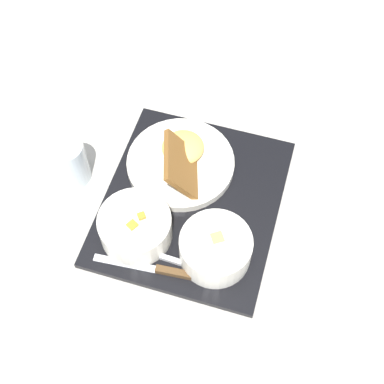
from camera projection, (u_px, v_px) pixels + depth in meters
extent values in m
plane|color=#ADA89E|center=(192.00, 204.00, 1.02)|extent=(4.00, 4.00, 0.00)
cube|color=black|center=(192.00, 202.00, 1.01)|extent=(0.38, 0.33, 0.01)
cylinder|color=silver|center=(135.00, 227.00, 0.95)|extent=(0.13, 0.13, 0.06)
torus|color=silver|center=(134.00, 220.00, 0.92)|extent=(0.13, 0.13, 0.01)
cylinder|color=#8EBC6B|center=(133.00, 229.00, 0.93)|extent=(0.06, 0.06, 0.02)
cylinder|color=#8EBC6B|center=(127.00, 225.00, 0.93)|extent=(0.06, 0.06, 0.02)
cylinder|color=#8EBC6B|center=(146.00, 232.00, 0.92)|extent=(0.07, 0.07, 0.01)
cylinder|color=#8EBC6B|center=(135.00, 221.00, 0.93)|extent=(0.05, 0.05, 0.02)
cylinder|color=#8EBC6B|center=(136.00, 219.00, 0.93)|extent=(0.05, 0.05, 0.01)
cube|color=orange|center=(136.00, 225.00, 0.92)|extent=(0.01, 0.01, 0.01)
cube|color=orange|center=(133.00, 227.00, 0.92)|extent=(0.02, 0.02, 0.02)
cube|color=orange|center=(142.00, 217.00, 0.93)|extent=(0.02, 0.02, 0.02)
cube|color=orange|center=(128.00, 220.00, 0.93)|extent=(0.02, 0.02, 0.01)
cube|color=orange|center=(132.00, 220.00, 0.93)|extent=(0.02, 0.02, 0.01)
cylinder|color=silver|center=(215.00, 249.00, 0.92)|extent=(0.13, 0.13, 0.06)
torus|color=silver|center=(216.00, 242.00, 0.90)|extent=(0.13, 0.13, 0.01)
cylinder|color=#C67F3D|center=(216.00, 247.00, 0.92)|extent=(0.11, 0.11, 0.04)
cube|color=#E5A356|center=(217.00, 239.00, 0.91)|extent=(0.03, 0.03, 0.01)
cylinder|color=silver|center=(181.00, 163.00, 1.04)|extent=(0.21, 0.21, 0.02)
ellipsoid|color=#EAB756|center=(183.00, 147.00, 1.03)|extent=(0.11, 0.11, 0.03)
cube|color=brown|center=(184.00, 167.00, 0.99)|extent=(0.13, 0.10, 0.10)
cube|color=silver|center=(125.00, 263.00, 0.94)|extent=(0.02, 0.11, 0.00)
cube|color=#51381E|center=(176.00, 273.00, 0.93)|extent=(0.02, 0.07, 0.01)
ellipsoid|color=silver|center=(148.00, 252.00, 0.95)|extent=(0.04, 0.04, 0.01)
cube|color=silver|center=(190.00, 266.00, 0.93)|extent=(0.01, 0.11, 0.01)
cylinder|color=silver|center=(69.00, 162.00, 1.01)|extent=(0.07, 0.07, 0.10)
cylinder|color=silver|center=(71.00, 167.00, 1.02)|extent=(0.06, 0.06, 0.06)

